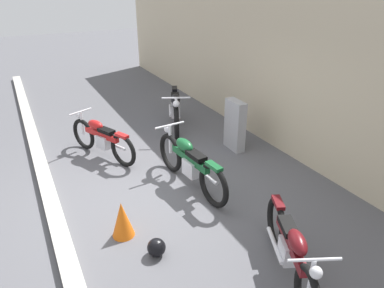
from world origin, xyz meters
The scene contains 10 objects.
ground_plane centered at (0.00, 0.00, 0.00)m, with size 40.00×40.00×0.00m, color #56565B.
building_wall centered at (0.00, 3.36, 1.78)m, with size 18.00×0.30×3.57m, color beige.
curb_strip centered at (0.00, -1.43, 0.06)m, with size 18.00×0.24×0.12m, color #B7B2A8.
stone_marker centered at (-0.71, 2.37, 0.54)m, with size 0.54×0.20×1.07m, color #9E9EA3.
helmet centered at (1.54, -0.34, 0.12)m, with size 0.25×0.25×0.25m, color black.
traffic_cone centered at (0.94, -0.61, 0.28)m, with size 0.32×0.32×0.55m, color orange.
motorcycle_black centered at (-2.36, 1.77, 0.48)m, with size 2.09×1.07×1.00m.
motorcycle_maroon centered at (2.64, 0.94, 0.42)m, with size 1.80×0.96×0.87m.
motorcycle_green centered at (0.19, 0.84, 0.46)m, with size 2.11×0.59×0.95m.
motorcycle_red centered at (-1.63, -0.22, 0.41)m, with size 1.79×0.94×0.86m.
Camera 1 is at (5.02, -1.61, 3.39)m, focal length 33.41 mm.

